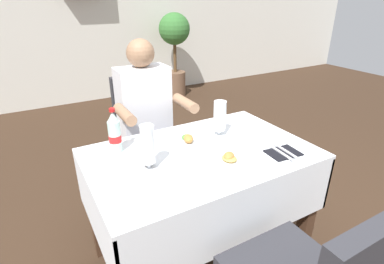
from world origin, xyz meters
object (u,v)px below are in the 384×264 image
object	(u,v)px
beer_glass_left	(148,146)
beer_glass_middle	(220,118)
chair_far_diner_seat	(148,132)
potted_plant_corner	(175,45)
plate_far_diner	(188,139)
main_dining_table	(201,179)
seated_diner_far	(148,119)
cola_bottle_primary	(115,133)
napkin_cutlery_set	(283,153)
plate_near_camera	(228,162)

from	to	relation	value
beer_glass_left	beer_glass_middle	world-z (taller)	beer_glass_left
chair_far_diner_seat	potted_plant_corner	size ratio (longest dim) A/B	0.76
beer_glass_left	potted_plant_corner	world-z (taller)	potted_plant_corner
plate_far_diner	beer_glass_left	xyz separation A→B (m)	(-0.31, -0.17, 0.11)
main_dining_table	seated_diner_far	world-z (taller)	seated_diner_far
cola_bottle_primary	seated_diner_far	bearing A→B (deg)	50.90
plate_far_diner	beer_glass_left	bearing A→B (deg)	-150.88
chair_far_diner_seat	plate_far_diner	bearing A→B (deg)	-89.61
plate_far_diner	napkin_cutlery_set	distance (m)	0.54
main_dining_table	plate_near_camera	distance (m)	0.26
napkin_cutlery_set	potted_plant_corner	bearing A→B (deg)	72.99
main_dining_table	chair_far_diner_seat	distance (m)	0.78
chair_far_diner_seat	seated_diner_far	world-z (taller)	seated_diner_far
seated_diner_far	plate_far_diner	size ratio (longest dim) A/B	5.47
main_dining_table	beer_glass_middle	bearing A→B (deg)	32.65
plate_near_camera	napkin_cutlery_set	size ratio (longest dim) A/B	1.15
seated_diner_far	plate_far_diner	world-z (taller)	seated_diner_far
beer_glass_left	napkin_cutlery_set	size ratio (longest dim) A/B	1.19
seated_diner_far	beer_glass_left	world-z (taller)	seated_diner_far
potted_plant_corner	napkin_cutlery_set	bearing A→B (deg)	-107.01
plate_far_diner	chair_far_diner_seat	bearing A→B (deg)	90.39
beer_glass_middle	main_dining_table	bearing A→B (deg)	-147.35
napkin_cutlery_set	potted_plant_corner	distance (m)	3.47
plate_near_camera	napkin_cutlery_set	xyz separation A→B (m)	(0.33, -0.05, -0.01)
plate_near_camera	beer_glass_left	bearing A→B (deg)	155.91
plate_near_camera	chair_far_diner_seat	bearing A→B (deg)	92.94
plate_far_diner	potted_plant_corner	bearing A→B (deg)	64.69
beer_glass_left	potted_plant_corner	size ratio (longest dim) A/B	0.18
chair_far_diner_seat	beer_glass_left	world-z (taller)	beer_glass_left
main_dining_table	plate_near_camera	bearing A→B (deg)	-74.59
cola_bottle_primary	napkin_cutlery_set	xyz separation A→B (m)	(0.77, -0.46, -0.10)
plate_near_camera	potted_plant_corner	world-z (taller)	potted_plant_corner
plate_far_diner	beer_glass_middle	world-z (taller)	beer_glass_middle
plate_near_camera	seated_diner_far	bearing A→B (deg)	95.99
beer_glass_left	seated_diner_far	bearing A→B (deg)	68.67
main_dining_table	beer_glass_left	size ratio (longest dim) A/B	5.24
napkin_cutlery_set	potted_plant_corner	world-z (taller)	potted_plant_corner
cola_bottle_primary	plate_near_camera	bearing A→B (deg)	-42.72
main_dining_table	plate_far_diner	size ratio (longest dim) A/B	5.23
cola_bottle_primary	napkin_cutlery_set	distance (m)	0.91
chair_far_diner_seat	cola_bottle_primary	bearing A→B (deg)	-125.91
chair_far_diner_seat	napkin_cutlery_set	distance (m)	1.10
beer_glass_middle	potted_plant_corner	world-z (taller)	potted_plant_corner
seated_diner_far	cola_bottle_primary	xyz separation A→B (m)	(-0.36, -0.44, 0.14)
plate_near_camera	napkin_cutlery_set	world-z (taller)	plate_near_camera
beer_glass_middle	beer_glass_left	bearing A→B (deg)	-163.69
napkin_cutlery_set	plate_near_camera	bearing A→B (deg)	170.83
plate_near_camera	beer_glass_middle	size ratio (longest dim) A/B	1.04
plate_near_camera	cola_bottle_primary	world-z (taller)	cola_bottle_primary
seated_diner_far	main_dining_table	bearing A→B (deg)	-86.58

